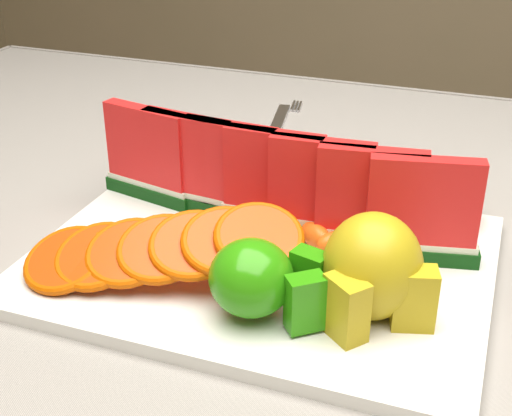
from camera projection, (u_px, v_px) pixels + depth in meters
name	position (u px, v px, depth m)	size (l,w,h in m)	color
table	(334.00, 339.00, 0.72)	(1.40, 0.90, 0.75)	#4A2B1F
tablecloth	(337.00, 287.00, 0.69)	(1.53, 1.03, 0.20)	slate
platter	(262.00, 261.00, 0.64)	(0.40, 0.30, 0.01)	silver
apple_cluster	(261.00, 280.00, 0.54)	(0.10, 0.08, 0.06)	#248D1B
pear_cluster	(373.00, 271.00, 0.55)	(0.10, 0.11, 0.09)	olive
fork	(278.00, 125.00, 0.96)	(0.05, 0.19, 0.00)	silver
watermelon_row	(274.00, 183.00, 0.67)	(0.39, 0.07, 0.10)	#083E0B
orange_fan_front	(161.00, 248.00, 0.59)	(0.25, 0.14, 0.06)	#EE5C15
orange_fan_back	(316.00, 181.00, 0.73)	(0.34, 0.12, 0.05)	#EE5C15
tangerine_segments	(266.00, 232.00, 0.65)	(0.17, 0.06, 0.02)	orange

